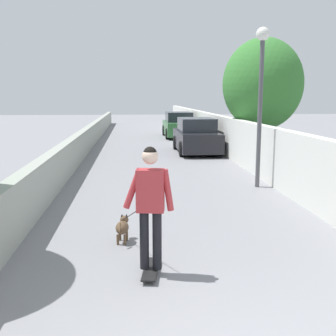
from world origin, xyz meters
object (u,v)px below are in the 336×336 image
(skateboard, at_px, (151,269))
(dog, at_px, (123,227))
(person_skateboarder, at_px, (150,198))
(tree_right_mid, at_px, (263,84))
(car_near, at_px, (196,137))
(car_far, at_px, (179,126))
(lamp_post, at_px, (261,79))

(skateboard, xyz_separation_m, dog, (1.34, 0.43, 0.21))
(skateboard, xyz_separation_m, person_skateboarder, (-0.00, -0.00, 1.04))
(tree_right_mid, height_order, skateboard, tree_right_mid)
(skateboard, height_order, car_near, car_near)
(dog, bearing_deg, car_far, -9.41)
(dog, bearing_deg, tree_right_mid, -30.16)
(tree_right_mid, relative_size, car_far, 1.16)
(tree_right_mid, xyz_separation_m, person_skateboarder, (-10.41, 4.85, -1.84))
(tree_right_mid, relative_size, dog, 2.93)
(dog, bearing_deg, car_near, -15.09)
(skateboard, distance_m, person_skateboarder, 1.04)
(skateboard, bearing_deg, car_far, -7.57)
(car_far, bearing_deg, dog, 170.59)
(tree_right_mid, bearing_deg, person_skateboarder, 155.03)
(tree_right_mid, distance_m, car_far, 9.79)
(dog, relative_size, car_near, 0.41)
(tree_right_mid, height_order, car_near, tree_right_mid)
(lamp_post, xyz_separation_m, car_near, (7.17, 0.60, -2.22))
(person_skateboarder, relative_size, dog, 1.08)
(car_far, bearing_deg, skateboard, 172.43)
(car_near, relative_size, car_far, 0.97)
(person_skateboarder, distance_m, car_near, 12.89)
(person_skateboarder, distance_m, car_far, 19.85)
(dog, height_order, car_near, car_near)
(person_skateboarder, xyz_separation_m, dog, (1.34, 0.43, -0.83))
(car_far, bearing_deg, person_skateboarder, 172.43)
(person_skateboarder, height_order, dog, person_skateboarder)
(lamp_post, xyz_separation_m, person_skateboarder, (-5.44, 3.21, -1.83))
(car_near, bearing_deg, dog, 164.91)
(skateboard, xyz_separation_m, car_far, (19.67, -2.61, 0.65))
(skateboard, xyz_separation_m, car_near, (12.61, -2.61, 0.65))
(person_skateboarder, relative_size, car_near, 0.44)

